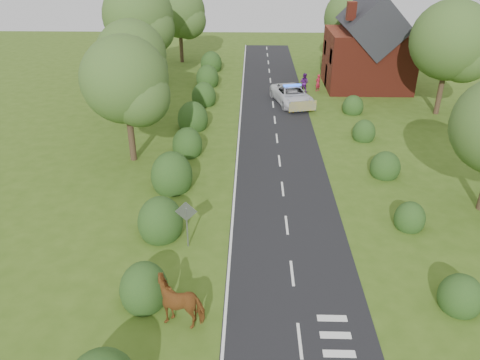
{
  "coord_description": "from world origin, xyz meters",
  "views": [
    {
      "loc": [
        -1.92,
        -16.94,
        13.65
      ],
      "look_at": [
        -2.55,
        6.64,
        1.3
      ],
      "focal_mm": 35.0,
      "sensor_mm": 36.0,
      "label": 1
    }
  ],
  "objects_px": {
    "pedestrian_red": "(318,83)",
    "pedestrian_purple": "(304,83)",
    "road_sign": "(186,218)",
    "police_van": "(292,95)",
    "cow": "(182,302)"
  },
  "relations": [
    {
      "from": "police_van",
      "to": "pedestrian_purple",
      "type": "relative_size",
      "value": 3.45
    },
    {
      "from": "police_van",
      "to": "pedestrian_red",
      "type": "xyz_separation_m",
      "value": [
        2.86,
        4.07,
        0.01
      ]
    },
    {
      "from": "pedestrian_red",
      "to": "pedestrian_purple",
      "type": "xyz_separation_m",
      "value": [
        -1.4,
        -0.35,
        0.1
      ]
    },
    {
      "from": "pedestrian_red",
      "to": "pedestrian_purple",
      "type": "bearing_deg",
      "value": -25.12
    },
    {
      "from": "cow",
      "to": "police_van",
      "type": "relative_size",
      "value": 0.37
    },
    {
      "from": "cow",
      "to": "road_sign",
      "type": "bearing_deg",
      "value": -168.22
    },
    {
      "from": "road_sign",
      "to": "pedestrian_purple",
      "type": "bearing_deg",
      "value": 72.64
    },
    {
      "from": "cow",
      "to": "pedestrian_red",
      "type": "relative_size",
      "value": 1.43
    },
    {
      "from": "road_sign",
      "to": "police_van",
      "type": "relative_size",
      "value": 0.39
    },
    {
      "from": "road_sign",
      "to": "police_van",
      "type": "height_order",
      "value": "road_sign"
    },
    {
      "from": "cow",
      "to": "pedestrian_red",
      "type": "bearing_deg",
      "value": 170.91
    },
    {
      "from": "police_van",
      "to": "pedestrian_red",
      "type": "height_order",
      "value": "police_van"
    },
    {
      "from": "pedestrian_red",
      "to": "pedestrian_purple",
      "type": "distance_m",
      "value": 1.44
    },
    {
      "from": "police_van",
      "to": "pedestrian_purple",
      "type": "bearing_deg",
      "value": 54.3
    },
    {
      "from": "cow",
      "to": "police_van",
      "type": "xyz_separation_m",
      "value": [
        6.29,
        27.25,
        -0.02
      ]
    }
  ]
}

